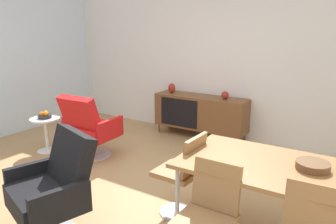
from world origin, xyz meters
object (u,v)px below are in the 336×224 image
object	(u,v)px
dining_chair_front_left	(208,215)
side_table_round	(46,131)
sideboard	(200,112)
vase_cobalt	(172,88)
lounge_chair_red	(90,126)
fruit_bowl	(45,115)
dining_table	(278,171)
wooden_bowl_on_table	(313,166)
armchair_black_shell	(54,186)
dining_chair_near_window	(183,171)
vase_sculptural_dark	(225,95)

from	to	relation	value
dining_chair_front_left	side_table_round	world-z (taller)	dining_chair_front_left
sideboard	vase_cobalt	distance (m)	0.68
lounge_chair_red	fruit_bowl	bearing A→B (deg)	-166.63
sideboard	dining_chair_front_left	size ratio (longest dim) A/B	1.87
dining_table	wooden_bowl_on_table	bearing A→B (deg)	18.89
wooden_bowl_on_table	armchair_black_shell	distance (m)	2.19
dining_table	dining_chair_front_left	size ratio (longest dim) A/B	1.87
lounge_chair_red	dining_table	bearing A→B (deg)	-11.97
dining_table	armchair_black_shell	world-z (taller)	armchair_black_shell
armchair_black_shell	fruit_bowl	xyz separation A→B (m)	(-1.81, 1.28, 0.09)
dining_chair_near_window	armchair_black_shell	world-z (taller)	armchair_black_shell
dining_table	fruit_bowl	distance (m)	3.54
fruit_bowl	armchair_black_shell	bearing A→B (deg)	-35.28
vase_cobalt	armchair_black_shell	bearing A→B (deg)	-77.28
vase_sculptural_dark	dining_chair_front_left	distance (m)	3.02
wooden_bowl_on_table	lounge_chair_red	xyz separation A→B (m)	(-3.01, 0.50, -0.30)
vase_sculptural_dark	armchair_black_shell	xyz separation A→B (m)	(-0.31, -3.13, -0.32)
lounge_chair_red	fruit_bowl	size ratio (longest dim) A/B	4.73
sideboard	armchair_black_shell	size ratio (longest dim) A/B	1.69
dining_chair_front_left	fruit_bowl	distance (m)	3.31
sideboard	vase_cobalt	bearing A→B (deg)	179.81
side_table_round	dining_chair_front_left	bearing A→B (deg)	-16.97
lounge_chair_red	vase_cobalt	bearing A→B (deg)	78.00
vase_sculptural_dark	wooden_bowl_on_table	bearing A→B (deg)	-52.88
dining_table	armchair_black_shell	bearing A→B (deg)	-152.88
dining_chair_near_window	fruit_bowl	distance (m)	2.66
armchair_black_shell	sideboard	bearing A→B (deg)	92.38
wooden_bowl_on_table	dining_chair_front_left	bearing A→B (deg)	-132.68
vase_cobalt	dining_table	size ratio (longest dim) A/B	0.10
dining_chair_near_window	fruit_bowl	size ratio (longest dim) A/B	4.28
lounge_chair_red	wooden_bowl_on_table	bearing A→B (deg)	-9.50
dining_table	wooden_bowl_on_table	world-z (taller)	wooden_bowl_on_table
dining_chair_front_left	side_table_round	distance (m)	3.31
sideboard	dining_chair_near_window	xyz separation A→B (m)	(0.95, -2.25, 0.03)
dining_chair_near_window	lounge_chair_red	size ratio (longest dim) A/B	0.90
dining_chair_near_window	dining_chair_front_left	bearing A→B (deg)	-45.91
lounge_chair_red	fruit_bowl	distance (m)	0.78
vase_cobalt	dining_table	world-z (taller)	vase_cobalt
vase_sculptural_dark	wooden_bowl_on_table	world-z (taller)	vase_sculptural_dark
wooden_bowl_on_table	dining_chair_front_left	distance (m)	0.92
vase_sculptural_dark	side_table_round	distance (m)	2.85
dining_chair_near_window	side_table_round	xyz separation A→B (m)	(-2.63, 0.41, -0.15)
dining_table	wooden_bowl_on_table	distance (m)	0.27
sideboard	lounge_chair_red	bearing A→B (deg)	-119.19
vase_cobalt	side_table_round	distance (m)	2.21
armchair_black_shell	dining_chair_near_window	bearing A→B (deg)	46.88
armchair_black_shell	vase_cobalt	bearing A→B (deg)	102.72
vase_cobalt	armchair_black_shell	xyz separation A→B (m)	(0.71, -3.13, -0.34)
lounge_chair_red	side_table_round	world-z (taller)	lounge_chair_red
vase_cobalt	dining_chair_near_window	distance (m)	2.74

